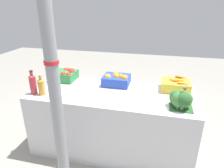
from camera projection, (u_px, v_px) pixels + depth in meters
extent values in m
plane|color=gray|center=(112.00, 146.00, 2.59)|extent=(10.00, 10.00, 0.00)
cube|color=silver|center=(112.00, 121.00, 2.44)|extent=(1.86, 0.78, 0.77)
cylinder|color=gray|center=(53.00, 77.00, 1.58)|extent=(0.10, 0.10, 2.36)
cylinder|color=red|center=(51.00, 62.00, 1.53)|extent=(0.12, 0.12, 0.03)
cube|color=#2D8442|center=(64.00, 76.00, 2.64)|extent=(0.32, 0.28, 0.11)
sphere|color=red|center=(72.00, 72.00, 2.61)|extent=(0.07, 0.07, 0.07)
sphere|color=red|center=(63.00, 74.00, 2.52)|extent=(0.07, 0.07, 0.07)
sphere|color=red|center=(66.00, 70.00, 2.71)|extent=(0.08, 0.08, 0.08)
sphere|color=red|center=(72.00, 71.00, 2.65)|extent=(0.07, 0.07, 0.07)
sphere|color=red|center=(70.00, 70.00, 2.67)|extent=(0.07, 0.07, 0.07)
sphere|color=red|center=(52.00, 73.00, 2.58)|extent=(0.07, 0.07, 0.07)
sphere|color=red|center=(72.00, 71.00, 2.66)|extent=(0.07, 0.07, 0.07)
sphere|color=red|center=(69.00, 75.00, 2.51)|extent=(0.07, 0.07, 0.07)
cube|color=#2847B7|center=(116.00, 80.00, 2.48)|extent=(0.32, 0.28, 0.11)
sphere|color=orange|center=(121.00, 77.00, 2.44)|extent=(0.08, 0.08, 0.08)
sphere|color=orange|center=(117.00, 77.00, 2.43)|extent=(0.07, 0.07, 0.07)
sphere|color=orange|center=(108.00, 77.00, 2.43)|extent=(0.08, 0.08, 0.08)
sphere|color=orange|center=(115.00, 76.00, 2.51)|extent=(0.07, 0.07, 0.07)
sphere|color=orange|center=(125.00, 78.00, 2.39)|extent=(0.08, 0.08, 0.08)
sphere|color=orange|center=(125.00, 78.00, 2.43)|extent=(0.09, 0.09, 0.09)
sphere|color=orange|center=(116.00, 75.00, 2.52)|extent=(0.09, 0.09, 0.09)
cube|color=gold|center=(175.00, 85.00, 2.33)|extent=(0.32, 0.28, 0.11)
cone|color=orange|center=(178.00, 81.00, 2.28)|extent=(0.13, 0.04, 0.02)
cone|color=orange|center=(182.00, 77.00, 2.36)|extent=(0.15, 0.07, 0.03)
cone|color=orange|center=(182.00, 78.00, 2.38)|extent=(0.14, 0.06, 0.02)
cone|color=orange|center=(180.00, 80.00, 2.28)|extent=(0.14, 0.05, 0.03)
cone|color=orange|center=(184.00, 83.00, 2.20)|extent=(0.14, 0.04, 0.03)
cone|color=orange|center=(176.00, 80.00, 2.30)|extent=(0.15, 0.06, 0.03)
cone|color=orange|center=(180.00, 80.00, 2.30)|extent=(0.12, 0.03, 0.03)
cube|color=#2D602D|center=(181.00, 108.00, 1.95)|extent=(0.22, 0.18, 0.01)
ellipsoid|color=#387033|center=(177.00, 97.00, 1.95)|extent=(0.14, 0.14, 0.16)
cylinder|color=#B2C693|center=(176.00, 104.00, 1.98)|extent=(0.03, 0.03, 0.02)
ellipsoid|color=#2D602D|center=(183.00, 99.00, 1.87)|extent=(0.15, 0.15, 0.16)
cylinder|color=#B2C693|center=(182.00, 108.00, 1.91)|extent=(0.03, 0.03, 0.02)
ellipsoid|color=#427F3D|center=(186.00, 99.00, 1.91)|extent=(0.12, 0.12, 0.14)
cylinder|color=#B2C693|center=(185.00, 107.00, 1.94)|extent=(0.03, 0.03, 0.02)
ellipsoid|color=#427F3D|center=(179.00, 100.00, 1.89)|extent=(0.13, 0.13, 0.15)
cylinder|color=#B2C693|center=(178.00, 107.00, 1.92)|extent=(0.03, 0.03, 0.02)
cylinder|color=#B2333D|center=(33.00, 85.00, 2.22)|extent=(0.07, 0.07, 0.20)
cone|color=#B2333D|center=(32.00, 76.00, 2.18)|extent=(0.07, 0.07, 0.02)
cylinder|color=#B2333D|center=(31.00, 73.00, 2.17)|extent=(0.03, 0.03, 0.04)
cylinder|color=#2D2D33|center=(31.00, 71.00, 2.16)|extent=(0.04, 0.04, 0.01)
cylinder|color=gold|center=(42.00, 88.00, 2.21)|extent=(0.08, 0.08, 0.16)
cone|color=gold|center=(41.00, 80.00, 2.17)|extent=(0.08, 0.08, 0.02)
cylinder|color=gold|center=(40.00, 77.00, 2.16)|extent=(0.03, 0.03, 0.04)
cylinder|color=silver|center=(40.00, 75.00, 2.15)|extent=(0.04, 0.04, 0.01)
cube|color=#4C3D2D|center=(185.00, 90.00, 1.89)|extent=(0.02, 0.02, 0.01)
ellipsoid|color=#7A664C|center=(185.00, 87.00, 1.88)|extent=(0.06, 0.08, 0.04)
sphere|color=#897556|center=(184.00, 88.00, 1.84)|extent=(0.03, 0.03, 0.03)
cone|color=#4C3D28|center=(184.00, 88.00, 1.83)|extent=(0.01, 0.02, 0.01)
cube|color=#7A664C|center=(187.00, 85.00, 1.92)|extent=(0.03, 0.04, 0.01)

